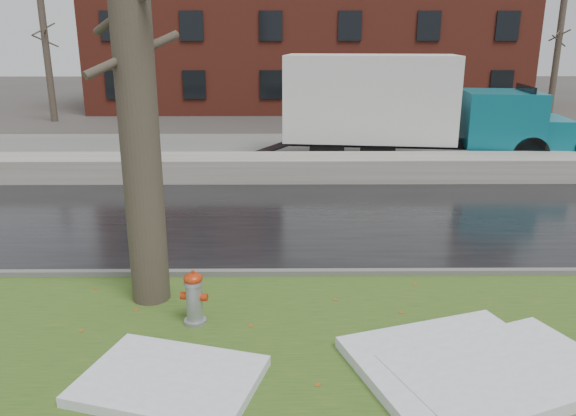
{
  "coord_description": "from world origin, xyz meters",
  "views": [
    {
      "loc": [
        0.48,
        -8.77,
        4.32
      ],
      "look_at": [
        0.57,
        2.2,
        1.0
      ],
      "focal_mm": 35.0,
      "sensor_mm": 36.0,
      "label": 1
    }
  ],
  "objects_px": {
    "fire_hydrant": "(194,295)",
    "tree": "(134,60)",
    "box_truck": "(403,106)",
    "worker": "(142,133)"
  },
  "relations": [
    {
      "from": "fire_hydrant",
      "to": "box_truck",
      "type": "relative_size",
      "value": 0.08
    },
    {
      "from": "fire_hydrant",
      "to": "tree",
      "type": "height_order",
      "value": "tree"
    },
    {
      "from": "box_truck",
      "to": "worker",
      "type": "xyz_separation_m",
      "value": [
        -8.54,
        -3.22,
        -0.42
      ]
    },
    {
      "from": "fire_hydrant",
      "to": "worker",
      "type": "height_order",
      "value": "worker"
    },
    {
      "from": "fire_hydrant",
      "to": "tree",
      "type": "bearing_deg",
      "value": 144.5
    },
    {
      "from": "tree",
      "to": "box_truck",
      "type": "height_order",
      "value": "tree"
    },
    {
      "from": "tree",
      "to": "fire_hydrant",
      "type": "bearing_deg",
      "value": -45.5
    },
    {
      "from": "tree",
      "to": "box_truck",
      "type": "relative_size",
      "value": 0.69
    },
    {
      "from": "fire_hydrant",
      "to": "tree",
      "type": "distance_m",
      "value": 3.71
    },
    {
      "from": "fire_hydrant",
      "to": "box_truck",
      "type": "xyz_separation_m",
      "value": [
        5.66,
        12.17,
        1.49
      ]
    }
  ]
}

